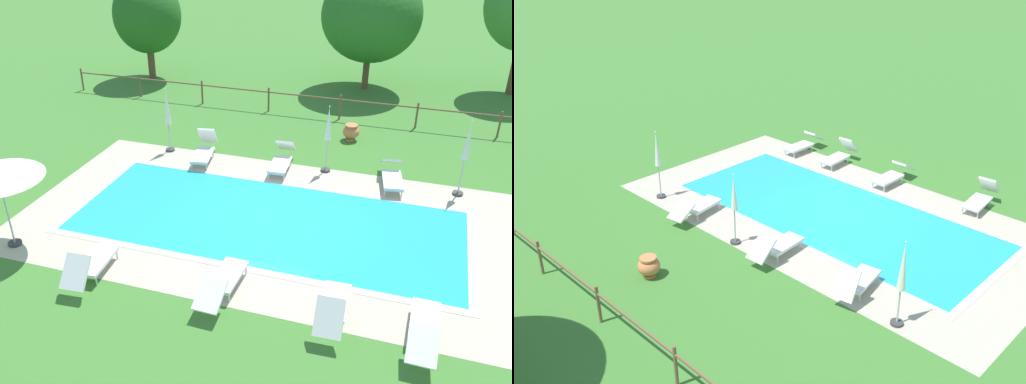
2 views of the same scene
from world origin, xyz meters
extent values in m
plane|color=#3D752D|center=(0.00, 0.00, 0.00)|extent=(160.00, 160.00, 0.00)
cube|color=#B2A893|center=(0.00, 0.00, 0.00)|extent=(14.14, 7.68, 0.01)
cube|color=#23A8C1|center=(0.00, 0.00, 0.01)|extent=(10.93, 4.47, 0.01)
cube|color=#C0B59F|center=(0.00, 2.35, 0.01)|extent=(11.41, 0.24, 0.01)
cube|color=#C0B59F|center=(0.00, -2.35, 0.01)|extent=(11.41, 0.24, 0.01)
cube|color=#C0B59F|center=(5.59, 0.00, 0.01)|extent=(0.24, 4.47, 0.01)
cube|color=#C0B59F|center=(-5.59, 0.00, 0.01)|extent=(0.24, 4.47, 0.01)
cube|color=white|center=(3.20, 3.07, 0.32)|extent=(0.81, 1.38, 0.07)
cube|color=white|center=(3.03, 4.08, 0.50)|extent=(0.72, 0.87, 0.44)
cube|color=silver|center=(3.20, 3.07, 0.26)|extent=(0.78, 1.35, 0.04)
cylinder|color=silver|center=(3.54, 2.57, 0.14)|extent=(0.04, 0.04, 0.28)
cylinder|color=silver|center=(3.04, 2.48, 0.14)|extent=(0.04, 0.04, 0.28)
cylinder|color=silver|center=(3.36, 3.66, 0.14)|extent=(0.04, 0.04, 0.28)
cylinder|color=silver|center=(2.85, 3.57, 0.14)|extent=(0.04, 0.04, 0.28)
cube|color=white|center=(-0.02, -3.11, 0.32)|extent=(0.63, 1.31, 0.07)
cube|color=white|center=(-0.05, -4.13, 0.51)|extent=(0.62, 0.79, 0.46)
cube|color=silver|center=(-0.02, -3.11, 0.26)|extent=(0.60, 1.29, 0.04)
cylinder|color=silver|center=(-0.26, -2.55, 0.14)|extent=(0.04, 0.04, 0.28)
cylinder|color=silver|center=(0.25, -2.56, 0.14)|extent=(0.04, 0.04, 0.28)
cylinder|color=silver|center=(-0.29, -3.65, 0.14)|extent=(0.04, 0.04, 0.28)
cylinder|color=silver|center=(0.22, -3.67, 0.14)|extent=(0.04, 0.04, 0.28)
cube|color=white|center=(-3.23, 2.95, 0.32)|extent=(0.82, 1.38, 0.07)
cube|color=white|center=(-3.39, 3.83, 0.66)|extent=(0.69, 0.64, 0.72)
cube|color=silver|center=(-3.23, 2.95, 0.26)|extent=(0.78, 1.35, 0.04)
cylinder|color=silver|center=(-2.89, 2.45, 0.14)|extent=(0.04, 0.04, 0.28)
cylinder|color=silver|center=(-3.39, 2.36, 0.14)|extent=(0.04, 0.04, 0.28)
cylinder|color=silver|center=(-3.08, 3.54, 0.14)|extent=(0.04, 0.04, 0.28)
cylinder|color=silver|center=(-3.58, 3.45, 0.14)|extent=(0.04, 0.04, 0.28)
cube|color=white|center=(-3.32, -3.54, 0.32)|extent=(0.71, 1.35, 0.07)
cube|color=white|center=(-3.24, -4.47, 0.63)|extent=(0.65, 0.67, 0.67)
cube|color=silver|center=(-3.32, -3.54, 0.26)|extent=(0.68, 1.32, 0.04)
cylinder|color=silver|center=(-3.62, -3.01, 0.14)|extent=(0.04, 0.04, 0.28)
cylinder|color=silver|center=(-3.12, -2.97, 0.14)|extent=(0.04, 0.04, 0.28)
cylinder|color=silver|center=(-3.53, -4.11, 0.14)|extent=(0.04, 0.04, 0.28)
cylinder|color=silver|center=(-3.02, -4.07, 0.14)|extent=(0.04, 0.04, 0.28)
cube|color=white|center=(-0.49, 3.05, 0.32)|extent=(0.68, 1.34, 0.07)
cube|color=white|center=(-0.55, 4.02, 0.58)|extent=(0.64, 0.73, 0.59)
cube|color=silver|center=(-0.49, 3.05, 0.26)|extent=(0.65, 1.31, 0.04)
cylinder|color=silver|center=(-0.20, 2.51, 0.14)|extent=(0.04, 0.04, 0.28)
cylinder|color=silver|center=(-0.71, 2.48, 0.14)|extent=(0.04, 0.04, 0.28)
cylinder|color=silver|center=(-0.27, 3.62, 0.14)|extent=(0.04, 0.04, 0.28)
cylinder|color=silver|center=(-0.78, 3.59, 0.14)|extent=(0.04, 0.04, 0.28)
cube|color=white|center=(2.57, -3.25, 0.32)|extent=(0.66, 1.33, 0.07)
cube|color=white|center=(2.61, -4.18, 0.63)|extent=(0.63, 0.63, 0.68)
cube|color=silver|center=(2.57, -3.25, 0.26)|extent=(0.63, 1.30, 0.04)
cylinder|color=silver|center=(2.29, -2.71, 0.14)|extent=(0.04, 0.04, 0.28)
cylinder|color=silver|center=(2.80, -2.69, 0.14)|extent=(0.04, 0.04, 0.28)
cylinder|color=silver|center=(2.34, -3.82, 0.14)|extent=(0.04, 0.04, 0.28)
cylinder|color=silver|center=(2.85, -3.79, 0.14)|extent=(0.04, 0.04, 0.28)
cube|color=white|center=(4.51, -3.26, 0.32)|extent=(0.62, 1.31, 0.07)
cube|color=white|center=(4.50, -4.27, 0.53)|extent=(0.61, 0.77, 0.48)
cube|color=silver|center=(4.51, -3.26, 0.26)|extent=(0.59, 1.28, 0.04)
cylinder|color=silver|center=(4.27, -2.70, 0.14)|extent=(0.04, 0.04, 0.28)
cylinder|color=silver|center=(4.78, -2.71, 0.14)|extent=(0.04, 0.04, 0.28)
cylinder|color=silver|center=(4.25, -3.81, 0.14)|extent=(0.04, 0.04, 0.28)
cylinder|color=silver|center=(4.76, -3.81, 0.14)|extent=(0.04, 0.04, 0.28)
cylinder|color=#383838|center=(0.94, 3.66, 0.04)|extent=(0.32, 0.32, 0.08)
cylinder|color=#B2B5B7|center=(0.94, 3.66, 0.58)|extent=(0.04, 0.04, 1.16)
cone|color=white|center=(0.94, 3.66, 1.72)|extent=(0.21, 0.21, 1.12)
sphere|color=white|center=(0.94, 3.66, 2.30)|extent=(0.05, 0.05, 0.05)
cylinder|color=#383838|center=(-4.77, 3.55, 0.04)|extent=(0.32, 0.32, 0.08)
cylinder|color=#B2B5B7|center=(-4.77, 3.55, 0.52)|extent=(0.04, 0.04, 1.03)
cone|color=white|center=(-4.77, 3.55, 1.68)|extent=(0.22, 0.22, 1.28)
sphere|color=white|center=(-4.77, 3.55, 2.34)|extent=(0.05, 0.05, 0.05)
cylinder|color=#383838|center=(5.20, 3.33, 0.04)|extent=(0.32, 0.32, 0.08)
cylinder|color=#B2B5B7|center=(5.20, 3.33, 0.62)|extent=(0.04, 0.04, 1.23)
cone|color=white|center=(5.20, 3.33, 1.84)|extent=(0.21, 0.21, 1.21)
sphere|color=white|center=(5.20, 3.33, 2.46)|extent=(0.05, 0.05, 0.05)
cylinder|color=#C67547|center=(1.31, 6.55, 0.04)|extent=(0.35, 0.35, 0.08)
ellipsoid|color=#C67547|center=(1.31, 6.55, 0.34)|extent=(0.63, 0.63, 0.51)
cylinder|color=#C67547|center=(1.31, 6.55, 0.59)|extent=(0.47, 0.47, 0.06)
cylinder|color=brown|center=(-2.56, 8.56, 0.53)|extent=(0.08, 0.08, 1.05)
cylinder|color=brown|center=(0.50, 8.56, 0.53)|extent=(0.08, 0.08, 1.05)
cylinder|color=brown|center=(3.56, 8.56, 0.53)|extent=(0.08, 0.08, 1.05)
cube|color=brown|center=(0.50, 8.56, 0.85)|extent=(24.47, 0.05, 0.05)
camera|label=1|loc=(3.86, -12.84, 8.33)|focal=38.54mm
camera|label=2|loc=(-10.48, 13.85, 9.02)|focal=40.49mm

